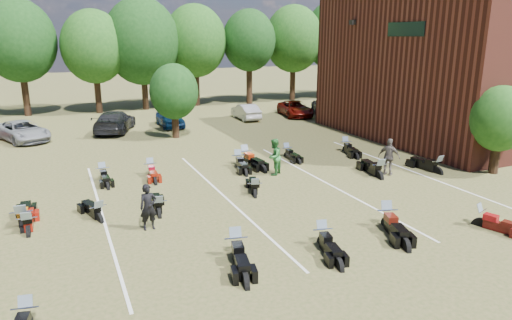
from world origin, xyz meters
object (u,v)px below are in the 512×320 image
person_grey (389,157)px  motorcycle_3 (322,246)px  person_black (148,207)px  person_green (274,157)px  car_4 (170,118)px  motorcycle_7 (29,234)px

person_grey → motorcycle_3: size_ratio=0.86×
person_black → person_green: person_green is taller
person_green → motorcycle_3: 8.07m
person_green → person_grey: bearing=117.6°
person_black → person_green: bearing=27.3°
person_green → car_4: bearing=-121.5°
motorcycle_3 → motorcycle_7: bearing=163.8°
car_4 → person_grey: 18.03m
person_black → motorcycle_7: person_black is taller
person_black → person_grey: bearing=5.1°
car_4 → person_black: 19.22m
motorcycle_3 → car_4: bearing=101.9°
person_grey → motorcycle_7: bearing=58.1°
person_green → person_grey: (5.15, -2.29, 0.01)m
person_black → motorcycle_3: 6.14m
person_green → motorcycle_3: person_green is taller
car_4 → person_green: person_green is taller
person_grey → motorcycle_3: (-7.17, -5.48, -0.92)m
person_grey → motorcycle_3: bearing=93.1°
person_green → motorcycle_7: size_ratio=0.84×
motorcycle_7 → car_4: bearing=-117.3°
car_4 → person_green: (1.77, -14.36, 0.22)m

